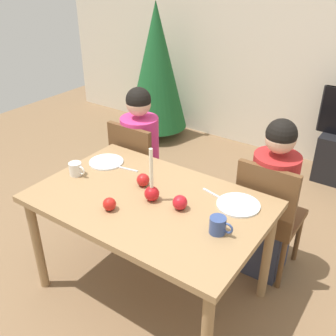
% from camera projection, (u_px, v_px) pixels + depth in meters
% --- Properties ---
extents(ground_plane, '(7.68, 7.68, 0.00)m').
position_uv_depth(ground_plane, '(152.00, 289.00, 2.68)').
color(ground_plane, brown).
extents(back_wall, '(6.40, 0.10, 2.60)m').
position_uv_depth(back_wall, '(303.00, 37.00, 3.92)').
color(back_wall, beige).
rests_on(back_wall, ground).
extents(dining_table, '(1.40, 0.90, 0.75)m').
position_uv_depth(dining_table, '(149.00, 210.00, 2.35)').
color(dining_table, '#99754C').
rests_on(dining_table, ground).
extents(chair_left, '(0.40, 0.40, 0.90)m').
position_uv_depth(chair_left, '(138.00, 167.00, 3.15)').
color(chair_left, brown).
rests_on(chair_left, ground).
extents(chair_right, '(0.40, 0.40, 0.90)m').
position_uv_depth(chair_right, '(268.00, 212.00, 2.60)').
color(chair_right, brown).
rests_on(chair_right, ground).
extents(person_left_child, '(0.30, 0.30, 1.17)m').
position_uv_depth(person_left_child, '(141.00, 159.00, 3.15)').
color(person_left_child, '#33384C').
rests_on(person_left_child, ground).
extents(person_right_child, '(0.30, 0.30, 1.17)m').
position_uv_depth(person_right_child, '(271.00, 203.00, 2.59)').
color(person_right_child, '#33384C').
rests_on(person_right_child, ground).
extents(christmas_tree, '(0.73, 0.73, 1.69)m').
position_uv_depth(christmas_tree, '(157.00, 67.00, 4.54)').
color(christmas_tree, brown).
rests_on(christmas_tree, ground).
extents(candle_centerpiece, '(0.09, 0.09, 0.34)m').
position_uv_depth(candle_centerpiece, '(152.00, 190.00, 2.27)').
color(candle_centerpiece, red).
rests_on(candle_centerpiece, dining_table).
extents(plate_left, '(0.24, 0.24, 0.01)m').
position_uv_depth(plate_left, '(106.00, 162.00, 2.71)').
color(plate_left, silver).
rests_on(plate_left, dining_table).
extents(plate_right, '(0.25, 0.25, 0.01)m').
position_uv_depth(plate_right, '(238.00, 205.00, 2.25)').
color(plate_right, silver).
rests_on(plate_right, dining_table).
extents(mug_left, '(0.13, 0.08, 0.09)m').
position_uv_depth(mug_left, '(76.00, 169.00, 2.55)').
color(mug_left, silver).
rests_on(mug_left, dining_table).
extents(mug_right, '(0.13, 0.09, 0.09)m').
position_uv_depth(mug_right, '(218.00, 225.00, 2.01)').
color(mug_right, '#33477F').
rests_on(mug_right, dining_table).
extents(fork_left, '(0.18, 0.04, 0.01)m').
position_uv_depth(fork_left, '(126.00, 169.00, 2.63)').
color(fork_left, silver).
rests_on(fork_left, dining_table).
extents(fork_right, '(0.18, 0.06, 0.01)m').
position_uv_depth(fork_right, '(214.00, 195.00, 2.35)').
color(fork_right, silver).
rests_on(fork_right, dining_table).
extents(apple_near_candle, '(0.08, 0.08, 0.08)m').
position_uv_depth(apple_near_candle, '(109.00, 204.00, 2.20)').
color(apple_near_candle, red).
rests_on(apple_near_candle, dining_table).
extents(apple_by_left_plate, '(0.08, 0.08, 0.08)m').
position_uv_depth(apple_by_left_plate, '(143.00, 180.00, 2.43)').
color(apple_by_left_plate, red).
rests_on(apple_by_left_plate, dining_table).
extents(apple_by_right_mug, '(0.09, 0.09, 0.09)m').
position_uv_depth(apple_by_right_mug, '(180.00, 202.00, 2.20)').
color(apple_by_right_mug, red).
rests_on(apple_by_right_mug, dining_table).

